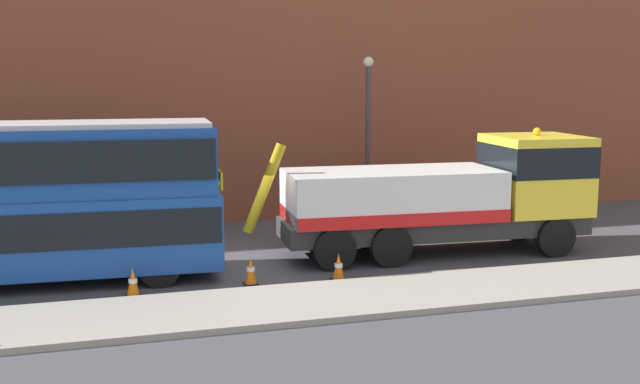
{
  "coord_description": "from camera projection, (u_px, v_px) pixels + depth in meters",
  "views": [
    {
      "loc": [
        -3.74,
        -20.07,
        5.25
      ],
      "look_at": [
        1.94,
        -0.44,
        2.0
      ],
      "focal_mm": 41.85,
      "sensor_mm": 36.0,
      "label": 1
    }
  ],
  "objects": [
    {
      "name": "ground_plane",
      "position": [
        249.0,
        263.0,
        20.89
      ],
      "size": [
        120.0,
        120.0,
        0.0
      ],
      "primitive_type": "plane",
      "color": "#424247"
    },
    {
      "name": "near_kerb",
      "position": [
        284.0,
        304.0,
        16.9
      ],
      "size": [
        60.0,
        2.8,
        0.15
      ],
      "primitive_type": "cube",
      "color": "gray",
      "rests_on": "ground_plane"
    },
    {
      "name": "recovery_tow_truck",
      "position": [
        450.0,
        194.0,
        21.8
      ],
      "size": [
        10.2,
        3.07,
        3.67
      ],
      "rotation": [
        0.0,
        0.0,
        -0.05
      ],
      "color": "#2D2D2D",
      "rests_on": "ground_plane"
    },
    {
      "name": "traffic_cone_near_bus",
      "position": [
        133.0,
        283.0,
        17.67
      ],
      "size": [
        0.36,
        0.36,
        0.72
      ],
      "color": "orange",
      "rests_on": "ground_plane"
    },
    {
      "name": "traffic_cone_midway",
      "position": [
        251.0,
        271.0,
        18.7
      ],
      "size": [
        0.36,
        0.36,
        0.72
      ],
      "color": "orange",
      "rests_on": "ground_plane"
    },
    {
      "name": "traffic_cone_near_truck",
      "position": [
        339.0,
        267.0,
        19.09
      ],
      "size": [
        0.36,
        0.36,
        0.72
      ],
      "color": "orange",
      "rests_on": "ground_plane"
    },
    {
      "name": "street_lamp",
      "position": [
        368.0,
        126.0,
        25.85
      ],
      "size": [
        0.36,
        0.36,
        5.83
      ],
      "color": "#38383D",
      "rests_on": "ground_plane"
    }
  ]
}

